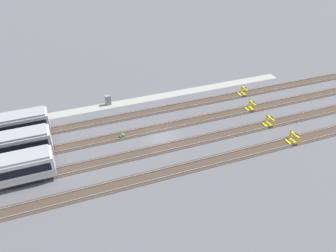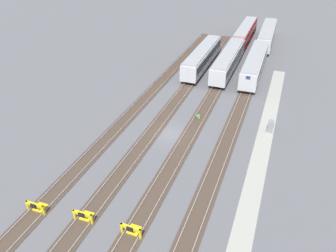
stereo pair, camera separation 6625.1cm
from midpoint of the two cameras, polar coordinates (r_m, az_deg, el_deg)
The scene contains 16 objects.
ground_plane at distance 30.03m, azimuth 38.59°, elevation -38.58°, with size 400.00×400.00×0.00m, color #5B5B60.
service_walkway at distance 36.12m, azimuth 59.64°, elevation -35.32°, with size 54.00×2.00×0.01m, color #9E9E93.
rail_track_nearest at distance 33.47m, azimuth 52.91°, elevation -36.78°, with size 90.00×2.24×0.21m.
rail_track_near_inner at distance 31.01m, azimuth 43.81°, elevation -38.11°, with size 90.00×2.24×0.21m.
rail_track_middle at distance 29.14m, azimuth 33.06°, elevation -38.75°, with size 90.00×2.24×0.21m.
rail_track_far_inner at distance 27.98m, azimuth 21.10°, elevation -38.30°, with size 90.00×2.24×0.21m.
subway_car_front_row_leftmost at distance 61.00m, azimuth 36.75°, elevation 2.56°, with size 18.06×3.27×3.70m.
subway_car_front_row_left_inner at distance 45.65m, azimuth 41.22°, elevation -8.26°, with size 18.03×3.05×3.70m.
subway_car_front_row_centre at distance 59.55m, azimuth 32.44°, elevation 3.43°, with size 18.01×2.87×3.70m.
subway_car_front_row_right_inner at distance 43.90m, azimuth 35.60°, elevation -7.42°, with size 18.01×2.88×3.70m.
subway_car_front_row_rightmost at distance 42.58m, azimuth 29.41°, elevation -6.41°, with size 18.00×2.87×3.70m.
bumper_stop_near_inner_track at distance 29.34m, azimuth 67.72°, elevation -65.61°, with size 1.36×2.00×1.22m.
bumper_stop_middle_track at distance 27.37m, azimuth 48.21°, elevation -70.92°, with size 1.37×2.01×1.22m.
bumper_stop_far_inner_track at distance 26.28m, azimuth 15.84°, elevation -74.17°, with size 1.35×2.00×1.22m.
electrical_cabinet at distance 37.75m, azimuth 56.23°, elevation -27.89°, with size 0.90×0.73×1.60m.
weed_clump at distance 32.97m, azimuth 40.49°, elevation -29.60°, with size 0.92×0.70×0.64m.
Camera 2 is at (-33.24, -12.24, 23.44)m, focal length 35.00 mm.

